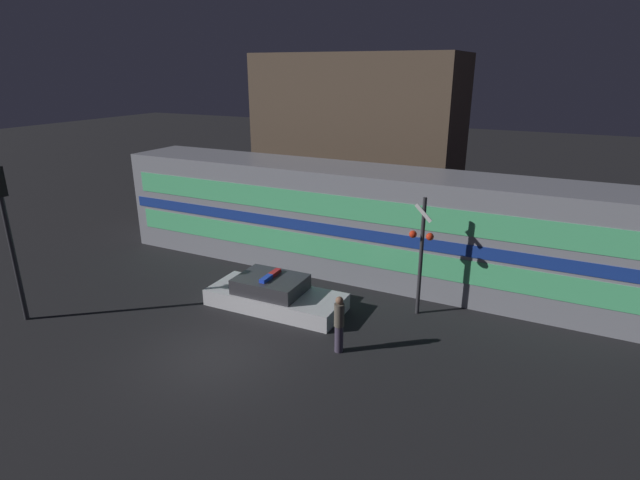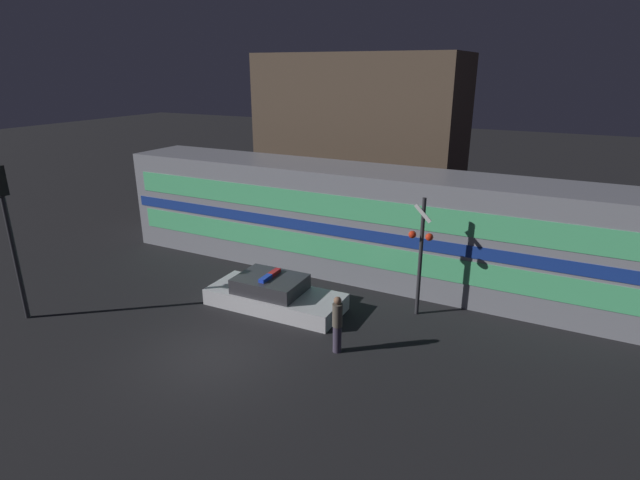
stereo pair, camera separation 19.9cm
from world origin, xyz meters
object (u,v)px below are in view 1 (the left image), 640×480
Objects in this scene: pedestrian at (339,324)px; crossing_signal_near at (421,250)px; police_car at (274,295)px; traffic_light_corner at (6,222)px; train at (359,222)px.

crossing_signal_near reaches higher than pedestrian.
pedestrian reaches higher than police_car.
pedestrian is 3.79m from crossing_signal_near.
traffic_light_corner reaches higher than pedestrian.
police_car is at bearing 152.82° from pedestrian.
police_car is 1.19× the size of crossing_signal_near.
train is 11.86× the size of pedestrian.
train reaches higher than police_car.
police_car is 2.72× the size of pedestrian.
police_car is at bearing -107.56° from train.
crossing_signal_near is 12.77m from traffic_light_corner.
crossing_signal_near is (4.48, 1.66, 1.83)m from police_car.
train is at bearing 46.75° from traffic_light_corner.
traffic_light_corner reaches higher than crossing_signal_near.
train is at bearing 107.49° from pedestrian.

